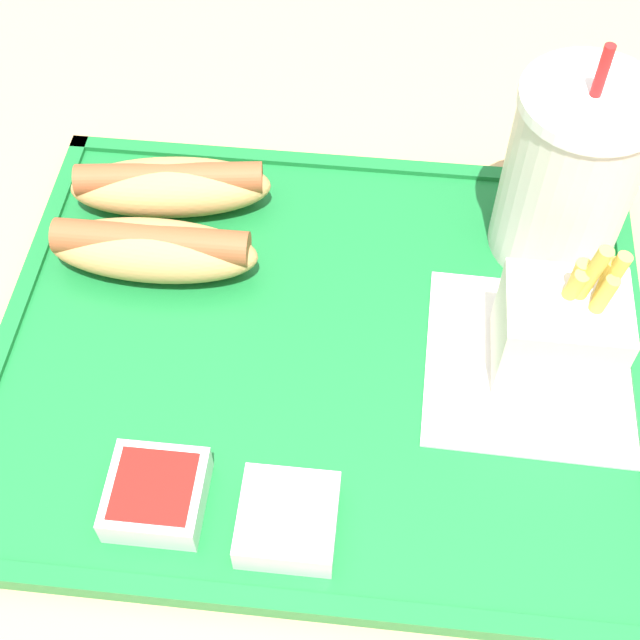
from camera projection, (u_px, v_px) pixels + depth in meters
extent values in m
cube|color=tan|center=(292.00, 581.00, 0.87)|extent=(1.19, 1.03, 0.73)
cube|color=#197233|center=(320.00, 351.00, 0.59)|extent=(0.42, 0.35, 0.01)
cube|color=#197233|center=(287.00, 601.00, 0.48)|extent=(0.42, 0.01, 0.00)
cube|color=#197233|center=(343.00, 163.00, 0.68)|extent=(0.42, 0.01, 0.00)
cube|color=#197233|center=(13.00, 318.00, 0.59)|extent=(0.01, 0.35, 0.00)
cube|color=#197233|center=(640.00, 373.00, 0.57)|extent=(0.01, 0.35, 0.00)
cube|color=white|center=(550.00, 366.00, 0.57)|extent=(0.16, 0.14, 0.00)
cylinder|color=silver|center=(568.00, 179.00, 0.59)|extent=(0.09, 0.09, 0.12)
cylinder|color=white|center=(593.00, 100.00, 0.53)|extent=(0.09, 0.09, 0.01)
cylinder|color=red|center=(603.00, 71.00, 0.51)|extent=(0.01, 0.01, 0.03)
ellipsoid|color=tan|center=(171.00, 187.00, 0.64)|extent=(0.15, 0.07, 0.04)
cylinder|color=#9E512D|center=(169.00, 179.00, 0.63)|extent=(0.13, 0.04, 0.02)
ellipsoid|color=tan|center=(153.00, 250.00, 0.61)|extent=(0.14, 0.05, 0.04)
cylinder|color=#9E512D|center=(151.00, 242.00, 0.60)|extent=(0.13, 0.03, 0.02)
cube|color=silver|center=(559.00, 333.00, 0.55)|extent=(0.07, 0.06, 0.06)
cylinder|color=#E5C14C|center=(566.00, 299.00, 0.53)|extent=(0.02, 0.02, 0.06)
cylinder|color=#E5C14C|center=(602.00, 293.00, 0.52)|extent=(0.02, 0.01, 0.07)
cylinder|color=#E5C14C|center=(593.00, 312.00, 0.52)|extent=(0.02, 0.01, 0.06)
cylinder|color=#E5C14C|center=(600.00, 299.00, 0.53)|extent=(0.01, 0.01, 0.07)
cylinder|color=#E5C14C|center=(571.00, 294.00, 0.53)|extent=(0.01, 0.01, 0.06)
cylinder|color=#E5C14C|center=(580.00, 292.00, 0.52)|extent=(0.02, 0.02, 0.08)
cube|color=silver|center=(288.00, 520.00, 0.50)|extent=(0.06, 0.06, 0.02)
cube|color=white|center=(287.00, 512.00, 0.49)|extent=(0.05, 0.05, 0.00)
cube|color=silver|center=(156.00, 495.00, 0.51)|extent=(0.06, 0.06, 0.02)
cube|color=#B21914|center=(154.00, 487.00, 0.50)|extent=(0.05, 0.05, 0.00)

